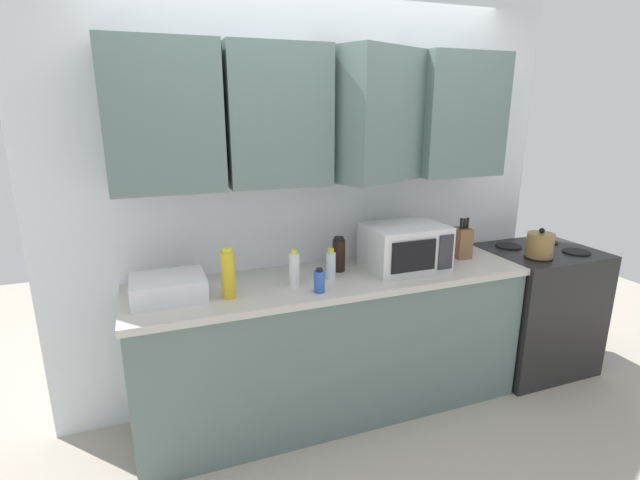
{
  "coord_description": "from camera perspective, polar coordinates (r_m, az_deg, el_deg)",
  "views": [
    {
      "loc": [
        -1.02,
        -2.76,
        1.88
      ],
      "look_at": [
        -0.07,
        -0.25,
        1.12
      ],
      "focal_mm": 26.58,
      "sensor_mm": 36.0,
      "label": 1
    }
  ],
  "objects": [
    {
      "name": "bottle_clear_tall",
      "position": [
        2.77,
        1.32,
        -3.01
      ],
      "size": [
        0.06,
        0.06,
        0.19
      ],
      "color": "silver",
      "rests_on": "counter_run"
    },
    {
      "name": "stove_range",
      "position": [
        3.84,
        24.36,
        -7.5
      ],
      "size": [
        0.76,
        0.64,
        0.91
      ],
      "color": "black",
      "rests_on": "ground_plane"
    },
    {
      "name": "dish_rack",
      "position": [
        2.63,
        -17.8,
        -5.48
      ],
      "size": [
        0.38,
        0.3,
        0.12
      ],
      "primitive_type": "cube",
      "color": "silver",
      "rests_on": "counter_run"
    },
    {
      "name": "bottle_yellow_mustard",
      "position": [
        2.53,
        -11.0,
        -4.04
      ],
      "size": [
        0.07,
        0.07,
        0.27
      ],
      "color": "gold",
      "rests_on": "counter_run"
    },
    {
      "name": "wall_back_with_cabinets",
      "position": [
        2.89,
        0.06,
        9.76
      ],
      "size": [
        3.27,
        0.53,
        2.6
      ],
      "color": "white",
      "rests_on": "ground_plane"
    },
    {
      "name": "bottle_blue_cleaner",
      "position": [
        2.58,
        -0.08,
        -4.98
      ],
      "size": [
        0.06,
        0.06,
        0.14
      ],
      "color": "#2D56B7",
      "rests_on": "counter_run"
    },
    {
      "name": "bottle_soy_dark",
      "position": [
        2.9,
        2.28,
        -1.76
      ],
      "size": [
        0.08,
        0.08,
        0.22
      ],
      "color": "black",
      "rests_on": "counter_run"
    },
    {
      "name": "microwave",
      "position": [
        2.98,
        10.18,
        -0.84
      ],
      "size": [
        0.48,
        0.37,
        0.28
      ],
      "color": "silver",
      "rests_on": "counter_run"
    },
    {
      "name": "knife_block",
      "position": [
        3.3,
        16.71,
        -0.27
      ],
      "size": [
        0.11,
        0.13,
        0.27
      ],
      "color": "brown",
      "rests_on": "counter_run"
    },
    {
      "name": "bottle_white_jar",
      "position": [
        2.66,
        -3.1,
        -3.54
      ],
      "size": [
        0.06,
        0.06,
        0.21
      ],
      "color": "white",
      "rests_on": "counter_run"
    },
    {
      "name": "kettle",
      "position": [
        3.47,
        24.97,
        -0.54
      ],
      "size": [
        0.17,
        0.17,
        0.2
      ],
      "color": "olive",
      "rests_on": "stove_range"
    },
    {
      "name": "counter_run",
      "position": [
        3.02,
        1.63,
        -12.42
      ],
      "size": [
        2.4,
        0.63,
        0.9
      ],
      "color": "slate",
      "rests_on": "ground_plane"
    }
  ]
}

